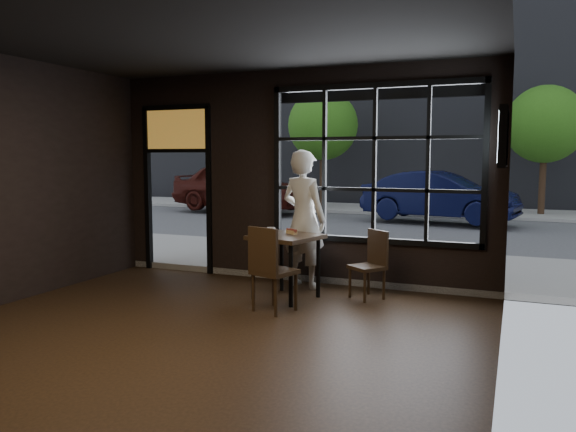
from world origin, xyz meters
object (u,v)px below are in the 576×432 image
at_px(cafe_table, 286,267).
at_px(man, 304,219).
at_px(navy_car, 439,196).
at_px(chair_near, 275,269).

distance_m(cafe_table, man, 0.93).
bearing_deg(cafe_table, navy_car, 99.43).
distance_m(cafe_table, chair_near, 0.63).
xyz_separation_m(man, navy_car, (0.85, 8.57, -0.21)).
height_order(man, navy_car, man).
relative_size(chair_near, navy_car, 0.25).
distance_m(cafe_table, navy_car, 9.35).
bearing_deg(chair_near, navy_car, -75.33).
relative_size(cafe_table, chair_near, 0.82).
bearing_deg(navy_car, cafe_table, -175.32).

